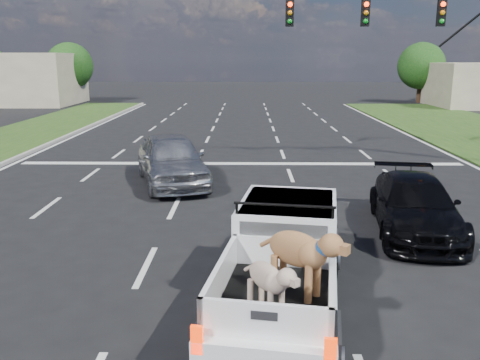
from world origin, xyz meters
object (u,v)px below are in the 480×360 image
object	(u,v)px
pickup_truck	(284,261)
black_coupe	(415,205)
traffic_signal	(434,38)
silver_sedan	(172,159)

from	to	relation	value
pickup_truck	black_coupe	world-z (taller)	pickup_truck
pickup_truck	black_coupe	bearing A→B (deg)	58.66
traffic_signal	silver_sedan	bearing A→B (deg)	-158.29
traffic_signal	pickup_truck	bearing A→B (deg)	-117.57
traffic_signal	silver_sedan	size ratio (longest dim) A/B	1.92
traffic_signal	black_coupe	world-z (taller)	traffic_signal
pickup_truck	silver_sedan	world-z (taller)	pickup_truck
silver_sedan	pickup_truck	bearing A→B (deg)	-87.39
traffic_signal	silver_sedan	distance (m)	10.85
traffic_signal	pickup_truck	world-z (taller)	traffic_signal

